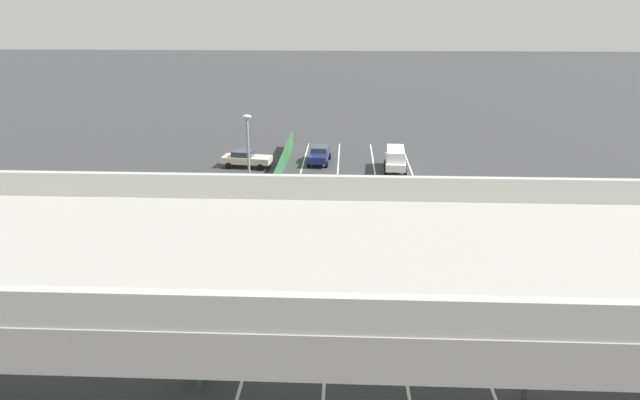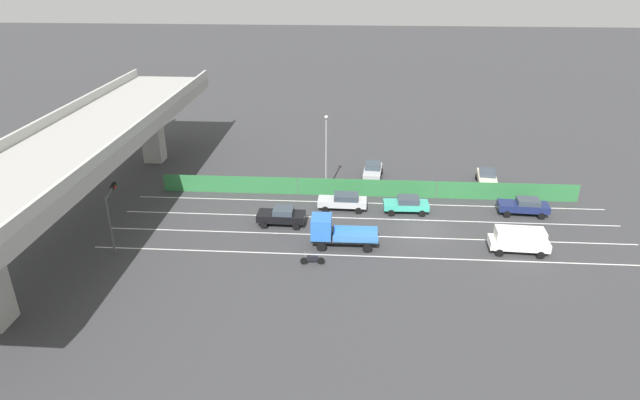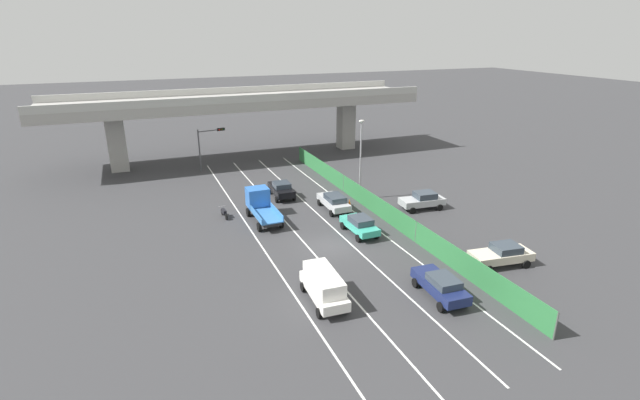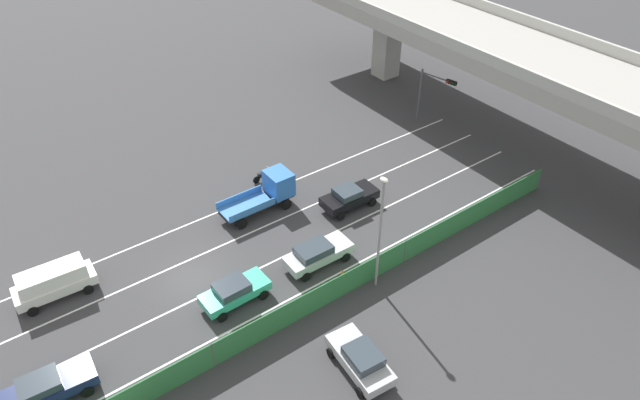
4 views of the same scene
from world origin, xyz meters
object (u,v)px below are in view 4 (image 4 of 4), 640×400
object	(u,v)px
car_taxi_teal	(234,291)
car_sedan_silver	(317,253)
flatbed_truck_blue	(269,191)
car_sedan_black	(349,197)
car_sedan_navy	(48,387)
traffic_cone	(343,273)
car_van_white	(54,281)
street_lamp	(381,225)
parked_wagon_silver	(361,359)
motorcycle	(263,175)
traffic_light	(432,89)

from	to	relation	value
car_taxi_teal	car_sedan_silver	bearing A→B (deg)	87.56
flatbed_truck_blue	car_sedan_black	bearing A→B (deg)	53.12
car_sedan_navy	traffic_cone	bearing A→B (deg)	83.70
car_taxi_teal	car_van_white	distance (m)	11.10
car_sedan_navy	car_sedan_silver	bearing A→B (deg)	90.06
car_sedan_black	street_lamp	size ratio (longest dim) A/B	0.53
car_sedan_navy	traffic_cone	distance (m)	17.80
car_sedan_navy	parked_wagon_silver	xyz separation A→B (m)	(8.13, 14.07, 0.03)
car_sedan_silver	flatbed_truck_blue	distance (m)	7.18
car_van_white	motorcycle	world-z (taller)	car_van_white
car_sedan_navy	car_taxi_teal	bearing A→B (deg)	91.42
flatbed_truck_blue	street_lamp	bearing A→B (deg)	5.76
car_van_white	car_sedan_navy	distance (m)	7.64
parked_wagon_silver	traffic_cone	distance (m)	7.19
car_van_white	motorcycle	xyz separation A→B (m)	(-3.06, 16.83, -0.74)
flatbed_truck_blue	street_lamp	world-z (taller)	street_lamp
car_sedan_navy	car_van_white	bearing A→B (deg)	161.51
car_sedan_silver	traffic_light	world-z (taller)	traffic_light
car_taxi_teal	traffic_cone	distance (m)	7.02
motorcycle	flatbed_truck_blue	bearing A→B (deg)	-23.55
car_sedan_navy	flatbed_truck_blue	xyz separation A→B (m)	(-7.13, 17.88, 0.45)
motorcycle	parked_wagon_silver	bearing A→B (deg)	-15.71
car_sedan_black	parked_wagon_silver	xyz separation A→B (m)	(11.73, -8.52, 0.02)
car_van_white	flatbed_truck_blue	xyz separation A→B (m)	(0.10, 15.46, 0.15)
street_lamp	traffic_cone	world-z (taller)	street_lamp
flatbed_truck_blue	traffic_light	xyz separation A→B (m)	(-1.54, 17.94, 2.38)
car_taxi_teal	traffic_light	distance (m)	26.31
car_sedan_black	traffic_cone	bearing A→B (deg)	-41.45
car_sedan_silver	parked_wagon_silver	world-z (taller)	parked_wagon_silver
car_taxi_teal	car_sedan_black	bearing A→B (deg)	106.09
car_taxi_teal	car_van_white	world-z (taller)	car_van_white
traffic_light	car_van_white	bearing A→B (deg)	-87.53
flatbed_truck_blue	traffic_light	world-z (taller)	traffic_light
car_taxi_teal	car_sedan_silver	xyz separation A→B (m)	(0.26, 6.03, 0.02)
car_sedan_black	traffic_light	xyz separation A→B (m)	(-5.08, 13.23, 2.81)
parked_wagon_silver	street_lamp	size ratio (longest dim) A/B	0.54
car_sedan_silver	traffic_cone	xyz separation A→B (m)	(1.97, 0.60, -0.61)
car_sedan_silver	motorcycle	xyz separation A→B (m)	(-10.28, 2.17, -0.45)
traffic_light	street_lamp	bearing A→B (deg)	-53.66
car_sedan_navy	flatbed_truck_blue	distance (m)	19.25
car_sedan_black	flatbed_truck_blue	bearing A→B (deg)	-126.88
motorcycle	car_sedan_silver	bearing A→B (deg)	-11.93
parked_wagon_silver	car_sedan_black	bearing A→B (deg)	144.03
flatbed_truck_blue	motorcycle	distance (m)	3.56
car_sedan_silver	traffic_cone	bearing A→B (deg)	16.93
parked_wagon_silver	traffic_cone	world-z (taller)	parked_wagon_silver
motorcycle	street_lamp	distance (m)	14.71
car_taxi_teal	car_sedan_silver	world-z (taller)	car_sedan_silver
street_lamp	flatbed_truck_blue	bearing A→B (deg)	-174.24
street_lamp	parked_wagon_silver	bearing A→B (deg)	-47.97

